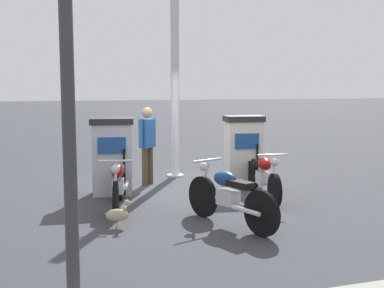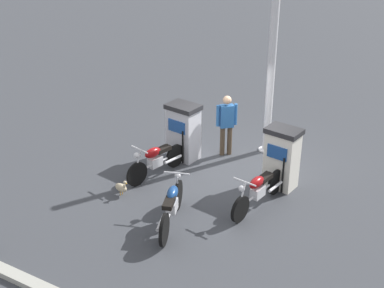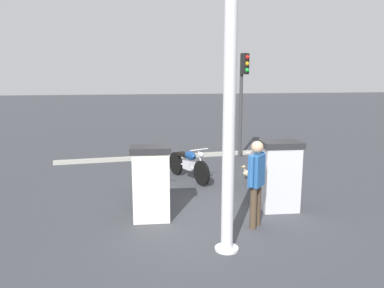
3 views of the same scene
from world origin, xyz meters
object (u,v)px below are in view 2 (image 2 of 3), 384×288
at_px(motorcycle_extra, 172,205).
at_px(attendant_person, 227,121).
at_px(wandering_duck, 121,187).
at_px(canopy_support_pole, 271,72).
at_px(fuel_pump_far, 282,158).
at_px(fuel_pump_near, 183,131).
at_px(motorcycle_far_pump, 258,190).
at_px(motorcycle_near_pump, 156,160).

height_order(motorcycle_extra, attendant_person, attendant_person).
bearing_deg(wandering_duck, canopy_support_pole, 154.85).
xyz_separation_m(fuel_pump_far, motorcycle_extra, (2.71, -1.29, -0.30)).
height_order(fuel_pump_near, attendant_person, attendant_person).
distance_m(fuel_pump_far, motorcycle_extra, 3.02).
xyz_separation_m(motorcycle_far_pump, canopy_support_pole, (-2.72, -1.06, 1.80)).
bearing_deg(motorcycle_far_pump, motorcycle_extra, -38.48).
bearing_deg(attendant_person, fuel_pump_far, 68.05).
height_order(fuel_pump_near, motorcycle_near_pump, fuel_pump_near).
relative_size(motorcycle_extra, wandering_duck, 4.44).
xyz_separation_m(motorcycle_near_pump, attendant_person, (-1.98, 0.88, 0.51)).
distance_m(fuel_pump_far, attendant_person, 2.08).
bearing_deg(canopy_support_pole, fuel_pump_far, 34.91).
relative_size(motorcycle_near_pump, canopy_support_pole, 0.41).
distance_m(fuel_pump_near, wandering_duck, 2.44).
bearing_deg(motorcycle_near_pump, fuel_pump_near, 178.52).
bearing_deg(motorcycle_far_pump, fuel_pump_far, 177.99).
bearing_deg(motorcycle_far_pump, attendant_person, -135.45).
height_order(attendant_person, wandering_duck, attendant_person).
bearing_deg(fuel_pump_near, attendant_person, 132.26).
bearing_deg(motorcycle_far_pump, canopy_support_pole, -158.62).
height_order(motorcycle_near_pump, wandering_duck, motorcycle_near_pump).
relative_size(fuel_pump_near, motorcycle_near_pump, 0.80).
relative_size(fuel_pump_near, attendant_person, 0.90).
distance_m(motorcycle_near_pump, wandering_duck, 1.20).
bearing_deg(wandering_duck, fuel_pump_far, 128.67).
xyz_separation_m(motorcycle_near_pump, motorcycle_far_pump, (-0.07, 2.76, -0.01)).
bearing_deg(motorcycle_far_pump, motorcycle_near_pump, -88.62).
bearing_deg(fuel_pump_near, wandering_duck, -4.52).
bearing_deg(wandering_duck, fuel_pump_near, 175.48).
bearing_deg(wandering_duck, motorcycle_extra, 78.28).
relative_size(motorcycle_far_pump, canopy_support_pole, 0.45).
bearing_deg(wandering_duck, motorcycle_near_pump, 172.36).
relative_size(fuel_pump_near, wandering_duck, 3.55).
xyz_separation_m(fuel_pump_far, motorcycle_near_pump, (1.20, -2.80, -0.32)).
height_order(fuel_pump_far, wandering_duck, fuel_pump_far).
bearing_deg(motorcycle_extra, motorcycle_far_pump, 141.52).
height_order(motorcycle_far_pump, wandering_duck, motorcycle_far_pump).
distance_m(motorcycle_far_pump, canopy_support_pole, 3.43).
height_order(wandering_duck, canopy_support_pole, canopy_support_pole).
xyz_separation_m(motorcycle_extra, attendant_person, (-3.49, -0.63, 0.50)).
height_order(motorcycle_far_pump, motorcycle_extra, motorcycle_extra).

